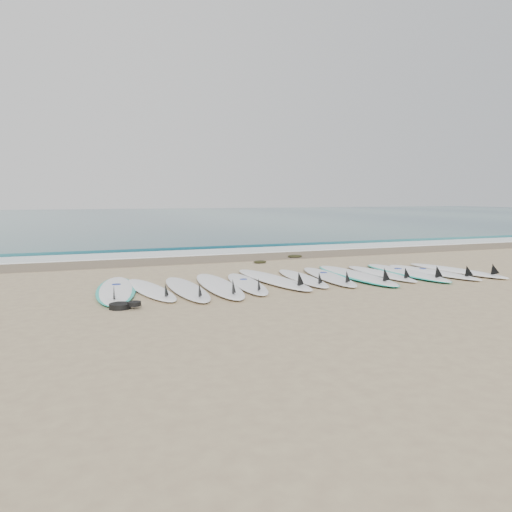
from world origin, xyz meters
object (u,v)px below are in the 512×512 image
object	(u,v)px
surfboard_12	(458,270)
leash_coil	(123,306)
surfboard_0	(116,290)
surfboard_6	(303,278)

from	to	relation	value
surfboard_12	leash_coil	world-z (taller)	surfboard_12
surfboard_0	surfboard_12	xyz separation A→B (m)	(7.26, -0.37, 0.00)
surfboard_0	leash_coil	xyz separation A→B (m)	(-0.03, -1.34, -0.00)
surfboard_0	surfboard_12	distance (m)	7.27
surfboard_12	leash_coil	size ratio (longest dim) A/B	5.72
surfboard_6	leash_coil	xyz separation A→B (m)	(-3.65, -1.30, -0.00)
surfboard_0	surfboard_12	world-z (taller)	surfboard_0
surfboard_0	surfboard_12	bearing A→B (deg)	4.13
surfboard_6	surfboard_12	world-z (taller)	surfboard_12
surfboard_12	leash_coil	distance (m)	7.35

